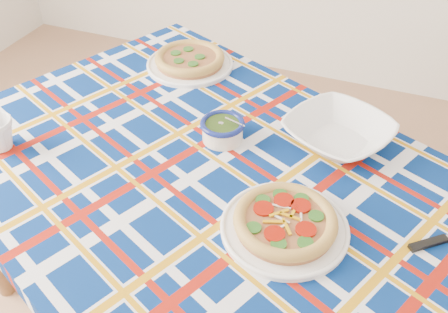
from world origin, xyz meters
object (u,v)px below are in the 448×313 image
at_px(main_focaccia_plate, 285,221).
at_px(serving_bowl, 338,133).
at_px(pesto_bowl, 223,128).
at_px(dining_table, 226,208).

bearing_deg(main_focaccia_plate, serving_bowl, 82.83).
bearing_deg(main_focaccia_plate, pesto_bowl, 134.03).
relative_size(dining_table, pesto_bowl, 15.17).
height_order(dining_table, pesto_bowl, pesto_bowl).
height_order(dining_table, main_focaccia_plate, main_focaccia_plate).
height_order(main_focaccia_plate, serving_bowl, serving_bowl).
bearing_deg(main_focaccia_plate, dining_table, 153.54).
distance_m(main_focaccia_plate, pesto_bowl, 0.34).
xyz_separation_m(dining_table, main_focaccia_plate, (0.16, -0.08, 0.10)).
bearing_deg(pesto_bowl, main_focaccia_plate, -45.97).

